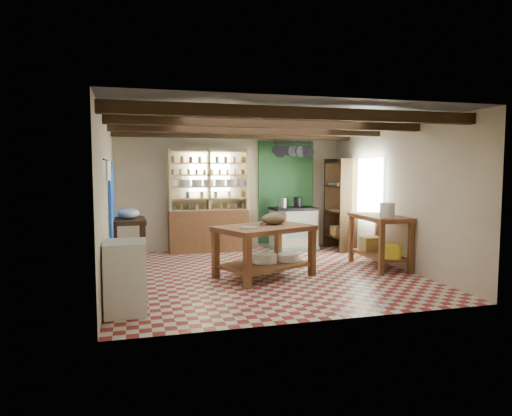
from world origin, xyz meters
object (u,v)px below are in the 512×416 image
object	(u,v)px
stove	(293,228)
cat	(274,219)
white_cabinet	(126,277)
work_table	(264,251)
prep_table	(129,242)
right_counter	(379,241)

from	to	relation	value
stove	cat	xyz separation A→B (m)	(-1.15, -2.22, 0.48)
white_cabinet	cat	distance (m)	2.87
stove	work_table	bearing A→B (deg)	-121.69
prep_table	cat	bearing A→B (deg)	-30.73
work_table	prep_table	distance (m)	2.61
cat	work_table	bearing A→B (deg)	-178.69
work_table	prep_table	world-z (taller)	prep_table
white_cabinet	cat	size ratio (longest dim) A/B	2.12
work_table	cat	size ratio (longest dim) A/B	3.53
prep_table	work_table	bearing A→B (deg)	-35.76
white_cabinet	right_counter	distance (m)	4.66
prep_table	cat	world-z (taller)	cat
prep_table	white_cabinet	xyz separation A→B (m)	(-0.02, -2.82, 0.01)
stove	right_counter	distance (m)	2.36
work_table	white_cabinet	world-z (taller)	white_cabinet
stove	right_counter	size ratio (longest dim) A/B	0.72
work_table	cat	bearing A→B (deg)	11.31
work_table	prep_table	size ratio (longest dim) A/B	1.71
stove	white_cabinet	bearing A→B (deg)	-135.40
stove	prep_table	distance (m)	3.63
work_table	right_counter	bearing A→B (deg)	-18.90
stove	prep_table	world-z (taller)	stove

